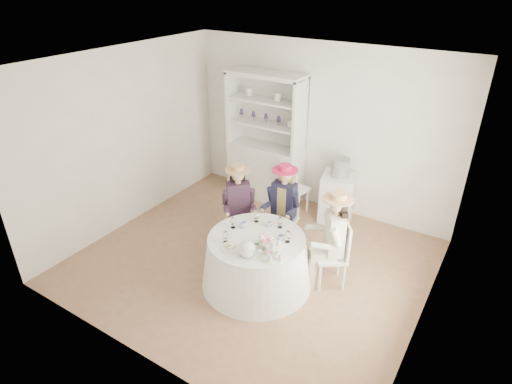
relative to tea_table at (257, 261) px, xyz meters
The scene contains 23 objects.
ground 0.58m from the tea_table, 130.03° to the left, with size 4.50×4.50×0.00m, color brown.
ceiling 2.40m from the tea_table, 130.03° to the left, with size 4.50×4.50×0.00m, color white.
wall_back 2.58m from the tea_table, 97.18° to the left, with size 4.50×4.50×0.00m, color silver.
wall_front 1.95m from the tea_table, 100.20° to the right, with size 4.50×4.50×0.00m, color silver.
wall_left 2.76m from the tea_table, behind, with size 4.50×4.50×0.00m, color silver.
wall_right 2.22m from the tea_table, 10.24° to the left, with size 4.50×4.50×0.00m, color silver.
tea_table is the anchor object (origin of this frame).
hutch 2.45m from the tea_table, 118.45° to the left, with size 1.40×0.76×2.19m.
side_table 2.06m from the tea_table, 83.59° to the left, with size 0.50×0.50×0.78m, color silver.
hatbox 2.13m from the tea_table, 83.59° to the left, with size 0.29×0.29×0.29m, color black.
guest_left 1.00m from the tea_table, 138.22° to the left, with size 0.53×0.54×1.26m.
guest_mid 1.01m from the tea_table, 98.57° to the left, with size 0.47×0.49×1.28m.
guest_right 1.01m from the tea_table, 32.31° to the left, with size 0.57×0.54×1.32m.
spare_chair 1.87m from the tea_table, 104.40° to the left, with size 0.47×0.47×0.93m.
teacup_a 0.49m from the tea_table, 157.62° to the left, with size 0.09×0.09×0.07m, color white.
teacup_b 0.49m from the tea_table, 91.60° to the left, with size 0.07×0.07×0.06m, color white.
teacup_c 0.49m from the tea_table, 22.22° to the left, with size 0.08×0.08×0.06m, color white.
flower_bowl 0.44m from the tea_table, 19.36° to the right, with size 0.20×0.20×0.05m, color white.
flower_arrangement 0.50m from the tea_table, 27.58° to the right, with size 0.19×0.20×0.07m.
table_teapot 0.58m from the tea_table, 74.05° to the right, with size 0.28×0.20×0.21m.
sandwich_plate 0.52m from the tea_table, 113.99° to the right, with size 0.24×0.24×0.05m.
cupcake_stand 0.63m from the tea_table, 32.50° to the right, with size 0.25×0.25×0.24m.
stemware_set 0.43m from the tea_table, ahead, with size 0.82×0.82×0.15m.
Camera 1 is at (2.64, -4.05, 3.65)m, focal length 30.00 mm.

